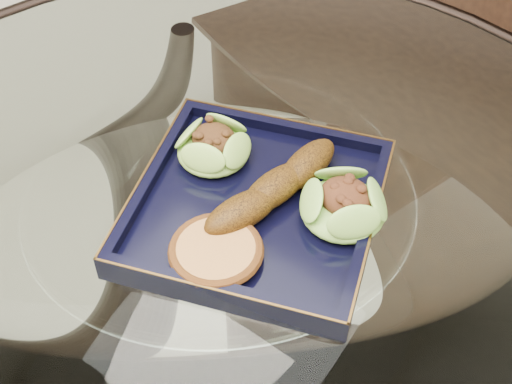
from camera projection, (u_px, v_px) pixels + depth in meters
The scene contains 7 objects.
dining_table at pixel (226, 304), 0.93m from camera, with size 1.13×1.13×0.77m.
dining_chair at pixel (397, 100), 1.28m from camera, with size 0.57×0.57×0.99m.
navy_plate at pixel (256, 210), 0.81m from camera, with size 0.27×0.27×0.02m, color black.
lettuce_wrap_left at pixel (213, 148), 0.85m from camera, with size 0.09×0.09×0.03m, color #6FA830.
lettuce_wrap_right at pixel (343, 207), 0.78m from camera, with size 0.09×0.09×0.03m, color #5B972C.
roasted_plantain at pixel (276, 187), 0.80m from camera, with size 0.19×0.04×0.04m, color #553209.
crumb_patty at pixel (216, 252), 0.75m from camera, with size 0.09×0.09×0.02m, color #BC803E.
Camera 1 is at (0.33, -0.41, 1.38)m, focal length 50.00 mm.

